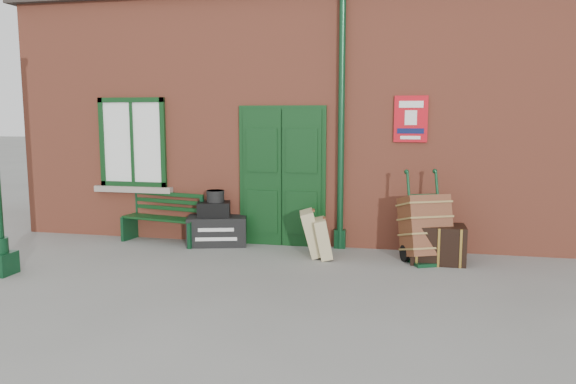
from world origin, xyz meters
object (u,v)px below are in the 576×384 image
(bench, at_px, (164,217))
(houdini_trunk, at_px, (217,231))
(porter_trolley, at_px, (425,227))
(dark_trunk, at_px, (438,244))

(bench, height_order, houdini_trunk, bench)
(bench, relative_size, porter_trolley, 1.11)
(houdini_trunk, relative_size, dark_trunk, 1.24)
(porter_trolley, bearing_deg, bench, 151.09)
(bench, relative_size, houdini_trunk, 1.52)
(dark_trunk, bearing_deg, porter_trolley, 167.09)
(bench, bearing_deg, houdini_trunk, 11.02)
(bench, bearing_deg, porter_trolley, 6.46)
(houdini_trunk, height_order, dark_trunk, dark_trunk)
(bench, distance_m, porter_trolley, 4.24)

